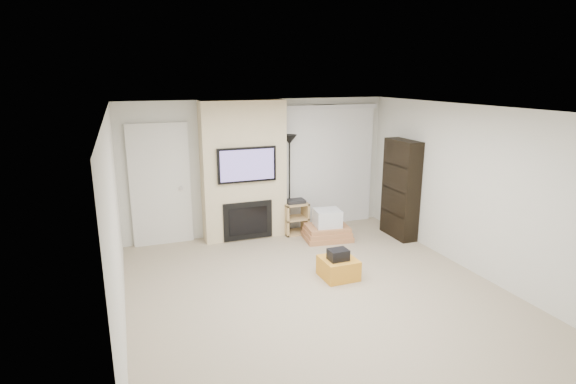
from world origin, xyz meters
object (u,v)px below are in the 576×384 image
object	(u,v)px
ottoman	(338,268)
box_stack	(327,228)
floor_lamp	(289,156)
bookshelf	(401,189)
av_stand	(295,216)

from	to	relation	value
ottoman	box_stack	bearing A→B (deg)	70.79
floor_lamp	bookshelf	distance (m)	2.12
floor_lamp	box_stack	size ratio (longest dim) A/B	2.07
box_stack	floor_lamp	bearing A→B (deg)	129.81
ottoman	box_stack	world-z (taller)	box_stack
box_stack	av_stand	bearing A→B (deg)	130.69
av_stand	bookshelf	bearing A→B (deg)	-24.54
ottoman	av_stand	bearing A→B (deg)	87.16
ottoman	floor_lamp	xyz separation A→B (m)	(0.03, 2.14, 1.32)
av_stand	box_stack	xyz separation A→B (m)	(0.43, -0.50, -0.13)
ottoman	box_stack	distance (m)	1.62
bookshelf	floor_lamp	bearing A→B (deg)	153.62
ottoman	floor_lamp	world-z (taller)	floor_lamp
ottoman	box_stack	xyz separation A→B (m)	(0.53, 1.53, 0.06)
floor_lamp	box_stack	xyz separation A→B (m)	(0.51, -0.61, -1.26)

